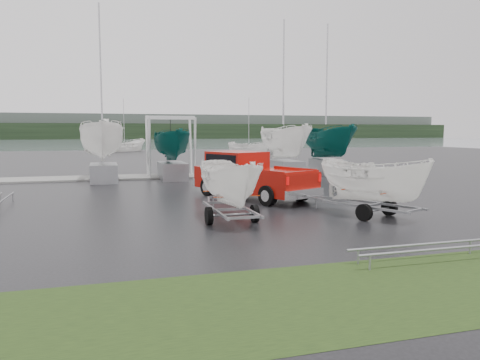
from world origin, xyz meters
TOP-DOWN VIEW (x-y plane):
  - ground_plane at (0.00, 0.00)m, footprint 120.00×120.00m
  - lake at (0.00, 100.00)m, footprint 300.00×300.00m
  - grass_verge at (0.00, -11.00)m, footprint 40.00×40.00m
  - dock at (0.00, 13.00)m, footprint 30.00×3.00m
  - treeline at (0.00, 170.00)m, footprint 300.00×8.00m
  - far_hill at (0.00, 178.00)m, footprint 300.00×6.00m
  - pickup_truck at (1.62, 2.01)m, footprint 4.63×6.74m
  - trailer_hitched at (4.41, -4.12)m, footprint 2.56×3.77m
  - trailer_parked at (-0.73, -3.53)m, footprint 1.78×3.60m
  - boat_hoist at (-0.39, 13.00)m, footprint 3.30×2.18m
  - keelboat_0 at (-4.80, 11.00)m, footprint 2.60×3.20m
  - keelboat_1 at (-0.57, 11.20)m, footprint 2.11×3.20m
  - keelboat_2 at (7.15, 11.00)m, footprint 2.41×3.20m
  - keelboat_3 at (10.55, 11.30)m, footprint 2.41×3.20m
  - mast_rack_2 at (4.00, -9.50)m, footprint 7.00×0.56m
  - moored_boat_1 at (-1.52, 54.88)m, footprint 4.14×4.12m
  - moored_boat_2 at (16.01, 47.30)m, footprint 3.69×3.69m
  - moored_boat_3 at (26.34, 59.22)m, footprint 3.57×3.60m

SIDE VIEW (x-z plane):
  - lake at x=0.00m, z-range -0.01..-0.01m
  - ground_plane at x=0.00m, z-range 0.00..0.00m
  - moored_boat_1 at x=-1.52m, z-range -5.94..5.94m
  - moored_boat_3 at x=26.34m, z-range -5.78..5.79m
  - grass_verge at x=0.00m, z-range 0.00..0.00m
  - moored_boat_2 at x=16.01m, z-range -5.71..5.72m
  - dock at x=0.00m, z-range -0.01..0.11m
  - mast_rack_2 at x=4.00m, z-range 0.32..0.38m
  - pickup_truck at x=1.62m, z-range 0.05..2.18m
  - boat_hoist at x=-0.39m, z-range 0.61..4.73m
  - trailer_parked at x=-0.73m, z-range 0.21..5.13m
  - trailer_hitched at x=4.41m, z-range 0.21..5.18m
  - treeline at x=0.00m, z-range 0.00..6.00m
  - keelboat_1 at x=-0.57m, z-range -0.05..6.65m
  - keelboat_2 at x=7.15m, z-range -1.47..9.11m
  - keelboat_3 at x=10.55m, z-range -1.46..9.12m
  - keelboat_0 at x=-4.80m, z-range -1.25..9.53m
  - far_hill at x=0.00m, z-range 0.00..10.00m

